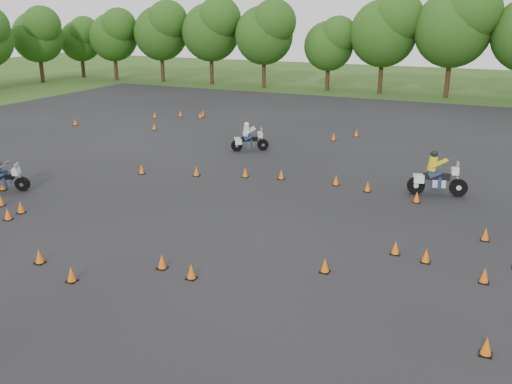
% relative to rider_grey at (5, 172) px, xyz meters
% --- Properties ---
extents(ground, '(140.00, 140.00, 0.00)m').
position_rel_rider_grey_xyz_m(ground, '(11.84, -3.01, -0.84)').
color(ground, '#2D5119').
rests_on(ground, ground).
extents(asphalt_pad, '(62.00, 62.00, 0.00)m').
position_rel_rider_grey_xyz_m(asphalt_pad, '(11.84, 2.99, -0.84)').
color(asphalt_pad, black).
rests_on(asphalt_pad, ground).
extents(treeline, '(86.98, 32.43, 10.91)m').
position_rel_rider_grey_xyz_m(treeline, '(14.77, 31.90, 3.82)').
color(treeline, '#264E16').
rests_on(treeline, ground).
extents(traffic_cones, '(36.35, 32.94, 0.45)m').
position_rel_rider_grey_xyz_m(traffic_cones, '(10.92, 2.29, -0.61)').
color(traffic_cones, '#FF670A').
rests_on(traffic_cones, asphalt_pad).
extents(rider_grey, '(2.27, 1.38, 1.68)m').
position_rel_rider_grey_xyz_m(rider_grey, '(0.00, 0.00, 0.00)').
color(rider_grey, '#43474C').
rests_on(rider_grey, ground).
extents(rider_yellow, '(2.67, 1.38, 1.97)m').
position_rel_rider_grey_xyz_m(rider_yellow, '(17.72, 7.18, 0.15)').
color(rider_yellow, gold).
rests_on(rider_yellow, ground).
extents(rider_white, '(2.18, 1.74, 1.68)m').
position_rel_rider_grey_xyz_m(rider_white, '(6.77, 11.36, -0.00)').
color(rider_white, silver).
rests_on(rider_white, ground).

